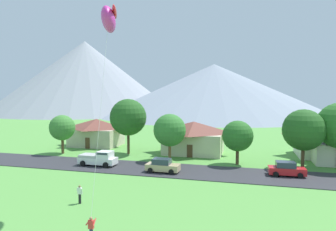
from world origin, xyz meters
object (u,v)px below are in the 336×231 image
tree_far_right (128,117)px  kite_flyer_with_kite (109,21)px  house_left_center (330,139)px  parked_car_red_mid_west (286,169)px  house_right_center (96,132)px  tree_center (62,128)px  house_leftmost (194,137)px  tree_right_of_center (238,136)px  tree_near_right (304,130)px  parked_car_tan_west_end (163,166)px  tree_near_left (170,130)px  pickup_truck_white_west_side (99,158)px  watcher_person (80,194)px

tree_far_right → kite_flyer_with_kite: (7.66, -22.41, 9.83)m
house_left_center → parked_car_red_mid_west: bearing=-120.2°
house_right_center → kite_flyer_with_kite: 35.37m
house_right_center → parked_car_red_mid_west: house_right_center is taller
tree_far_right → tree_center: bearing=-166.7°
tree_center → parked_car_red_mid_west: bearing=-8.6°
kite_flyer_with_kite → house_leftmost: bearing=84.2°
tree_right_of_center → parked_car_red_mid_west: (5.91, -4.61, -3.16)m
tree_center → house_right_center: bearing=78.6°
tree_near_right → kite_flyer_with_kite: (-18.43, -19.56, 10.76)m
tree_right_of_center → parked_car_tan_west_end: bearing=-142.7°
tree_right_of_center → parked_car_tan_west_end: 11.66m
tree_center → parked_car_red_mid_west: size_ratio=1.50×
tree_far_right → kite_flyer_with_kite: 25.65m
tree_near_right → tree_far_right: (-26.09, 2.85, 0.94)m
house_right_center → parked_car_tan_west_end: house_right_center is taller
house_left_center → parked_car_red_mid_west: (-7.91, -13.58, -1.91)m
tree_near_left → tree_near_right: bearing=0.5°
house_right_center → pickup_truck_white_west_side: bearing=-60.7°
house_right_center → tree_near_right: (35.06, -8.73, 2.45)m
house_right_center → parked_car_red_mid_west: (32.48, -13.55, -1.79)m
parked_car_red_mid_west → house_right_center: bearing=157.3°
house_leftmost → parked_car_tan_west_end: (-1.62, -13.20, -1.88)m
watcher_person → tree_near_right: bearing=41.6°
house_leftmost → tree_near_right: size_ratio=1.29×
kite_flyer_with_kite → pickup_truck_white_west_side: bearing=121.7°
tree_far_right → kite_flyer_with_kite: bearing=-71.1°
house_right_center → tree_center: bearing=-101.4°
tree_near_right → tree_far_right: size_ratio=0.87×
house_left_center → tree_near_left: tree_near_left is taller
house_left_center → tree_far_right: size_ratio=1.14×
house_right_center → tree_near_right: bearing=-14.0°
kite_flyer_with_kite → parked_car_red_mid_west: bearing=42.9°
house_leftmost → pickup_truck_white_west_side: bearing=-132.3°
house_leftmost → kite_flyer_with_kite: size_ratio=0.59×
house_leftmost → tree_right_of_center: (7.31, -6.39, 1.28)m
tree_near_left → tree_center: size_ratio=1.08×
pickup_truck_white_west_side → watcher_person: 14.26m
tree_right_of_center → watcher_person: tree_right_of_center is taller
house_leftmost → tree_right_of_center: size_ratio=1.64×
house_leftmost → parked_car_tan_west_end: house_leftmost is taller
tree_center → tree_far_right: 11.10m
house_left_center → parked_car_tan_west_end: (-22.75, -15.77, -1.91)m
tree_near_left → parked_car_red_mid_west: size_ratio=1.62×
house_left_center → house_right_center: bearing=-180.0°
house_leftmost → house_right_center: bearing=172.4°
kite_flyer_with_kite → watcher_person: (-3.25, 0.32, -14.99)m
house_leftmost → watcher_person: 26.16m
house_right_center → tree_near_left: tree_near_left is taller
house_left_center → kite_flyer_with_kite: size_ratio=0.60×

